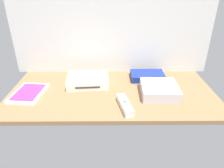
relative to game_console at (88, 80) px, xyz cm
name	(u,v)px	position (x,y,z in cm)	size (l,w,h in cm)	color
ground_plane	(112,93)	(12.50, -7.84, -3.20)	(100.00, 48.00, 2.00)	#936D47
back_wall	(112,16)	(12.50, 16.76, 29.80)	(110.00, 1.20, 64.00)	silver
game_console	(88,80)	(0.00, 0.00, 0.00)	(22.15, 17.70, 4.40)	white
mini_computer	(159,90)	(34.94, -11.38, 0.44)	(17.58, 17.58, 5.30)	silver
game_case	(29,93)	(-27.29, -10.86, -1.44)	(15.42, 20.26, 1.56)	white
network_router	(147,76)	(32.09, 6.24, -0.50)	(18.03, 12.43, 3.40)	navy
remote_wand	(125,105)	(17.85, -22.53, -0.69)	(6.66, 15.23, 3.40)	white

